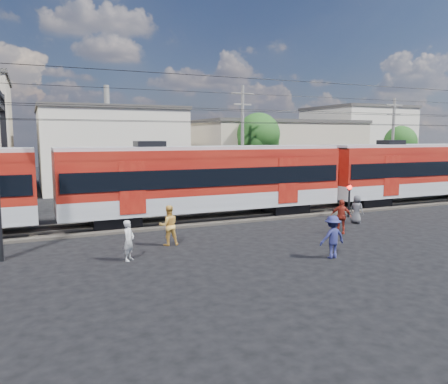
{
  "coord_description": "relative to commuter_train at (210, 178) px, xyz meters",
  "views": [
    {
      "loc": [
        -8.75,
        -14.73,
        4.68
      ],
      "look_at": [
        0.03,
        5.0,
        1.95
      ],
      "focal_mm": 35.0,
      "sensor_mm": 36.0,
      "label": 1
    }
  ],
  "objects": [
    {
      "name": "ground",
      "position": [
        -0.47,
        -8.0,
        -2.4
      ],
      "size": [
        120.0,
        120.0,
        0.0
      ],
      "primitive_type": "plane",
      "color": "black",
      "rests_on": "ground"
    },
    {
      "name": "track_bed",
      "position": [
        -0.47,
        0.0,
        -2.34
      ],
      "size": [
        70.0,
        3.4,
        0.12
      ],
      "primitive_type": "cube",
      "color": "#2D2823",
      "rests_on": "ground"
    },
    {
      "name": "rail_near",
      "position": [
        -0.47,
        -0.75,
        -2.22
      ],
      "size": [
        70.0,
        0.12,
        0.12
      ],
      "primitive_type": "cube",
      "color": "#59544C",
      "rests_on": "track_bed"
    },
    {
      "name": "rail_far",
      "position": [
        -0.47,
        0.75,
        -2.22
      ],
      "size": [
        70.0,
        0.12,
        0.12
      ],
      "primitive_type": "cube",
      "color": "#59544C",
      "rests_on": "track_bed"
    },
    {
      "name": "commuter_train",
      "position": [
        0.0,
        0.0,
        0.0
      ],
      "size": [
        50.3,
        3.08,
        4.17
      ],
      "color": "black",
      "rests_on": "ground"
    },
    {
      "name": "catenary",
      "position": [
        -9.12,
        -0.0,
        2.73
      ],
      "size": [
        70.0,
        9.3,
        7.52
      ],
      "color": "black",
      "rests_on": "ground"
    },
    {
      "name": "building_midwest",
      "position": [
        -2.47,
        19.0,
        1.25
      ],
      "size": [
        12.24,
        12.24,
        7.3
      ],
      "color": "beige",
      "rests_on": "ground"
    },
    {
      "name": "building_mideast",
      "position": [
        13.53,
        16.0,
        0.75
      ],
      "size": [
        16.32,
        10.2,
        6.3
      ],
      "color": "tan",
      "rests_on": "ground"
    },
    {
      "name": "building_east",
      "position": [
        27.53,
        20.0,
        1.75
      ],
      "size": [
        10.2,
        10.2,
        8.3
      ],
      "color": "beige",
      "rests_on": "ground"
    },
    {
      "name": "utility_pole_mid",
      "position": [
        5.53,
        7.0,
        2.13
      ],
      "size": [
        1.8,
        0.24,
        8.5
      ],
      "color": "slate",
      "rests_on": "ground"
    },
    {
      "name": "utility_pole_east",
      "position": [
        19.53,
        6.0,
        1.88
      ],
      "size": [
        1.8,
        0.24,
        8.0
      ],
      "color": "slate",
      "rests_on": "ground"
    },
    {
      "name": "tree_near",
      "position": [
        8.71,
        10.09,
        2.26
      ],
      "size": [
        3.82,
        3.64,
        6.72
      ],
      "color": "#382619",
      "rests_on": "ground"
    },
    {
      "name": "tree_far",
      "position": [
        23.71,
        9.09,
        1.59
      ],
      "size": [
        3.36,
        3.12,
        5.76
      ],
      "color": "#382619",
      "rests_on": "ground"
    },
    {
      "name": "pedestrian_a",
      "position": [
        -5.94,
        -6.45,
        -1.62
      ],
      "size": [
        0.65,
        0.68,
        1.56
      ],
      "primitive_type": "imported",
      "rotation": [
        0.0,
        0.0,
        0.89
      ],
      "color": "silver",
      "rests_on": "ground"
    },
    {
      "name": "pedestrian_b",
      "position": [
        -3.87,
        -4.77,
        -1.53
      ],
      "size": [
        0.89,
        0.71,
        1.75
      ],
      "primitive_type": "imported",
      "rotation": [
        0.0,
        0.0,
        3.09
      ],
      "color": "gold",
      "rests_on": "ground"
    },
    {
      "name": "pedestrian_c",
      "position": [
        1.35,
        -9.32,
        -1.57
      ],
      "size": [
        1.08,
        0.62,
        1.67
      ],
      "primitive_type": "imported",
      "rotation": [
        0.0,
        0.0,
        3.15
      ],
      "color": "navy",
      "rests_on": "ground"
    },
    {
      "name": "pedestrian_d",
      "position": [
        4.47,
        -5.95,
        -1.56
      ],
      "size": [
        1.01,
        0.96,
        1.68
      ],
      "primitive_type": "imported",
      "rotation": [
        0.0,
        0.0,
        -0.72
      ],
      "color": "maroon",
      "rests_on": "ground"
    },
    {
      "name": "pedestrian_e",
      "position": [
        6.91,
        -4.26,
        -1.63
      ],
      "size": [
        0.76,
        0.89,
        1.55
      ],
      "primitive_type": "imported",
      "rotation": [
        0.0,
        0.0,
        1.99
      ],
      "color": "#4B4B50",
      "rests_on": "ground"
    },
    {
      "name": "car_silver",
      "position": [
        21.48,
        4.7,
        -1.7
      ],
      "size": [
        4.25,
        1.93,
        1.41
      ],
      "primitive_type": "imported",
      "rotation": [
        0.0,
        0.0,
        1.64
      ],
      "color": "#B0B3B7",
      "rests_on": "ground"
    },
    {
      "name": "car_white",
      "position": [
        25.31,
        5.76,
        -1.72
      ],
      "size": [
        4.17,
        1.6,
        1.36
      ],
      "primitive_type": "imported",
      "rotation": [
        0.0,
        0.0,
        1.61
      ],
      "color": "silver",
      "rests_on": "ground"
    },
    {
      "name": "crossing_signal",
      "position": [
        7.75,
        -2.62,
        -1.06
      ],
      "size": [
        0.28,
        0.28,
        1.94
      ],
      "color": "black",
      "rests_on": "ground"
    }
  ]
}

